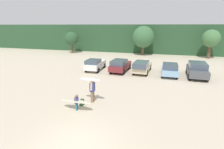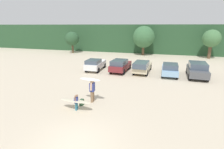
{
  "view_description": "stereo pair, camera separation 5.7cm",
  "coord_description": "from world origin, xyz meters",
  "views": [
    {
      "loc": [
        3.76,
        -6.65,
        5.67
      ],
      "look_at": [
        -0.59,
        8.72,
        1.19
      ],
      "focal_mm": 28.15,
      "sensor_mm": 36.0,
      "label": 1
    },
    {
      "loc": [
        3.82,
        -6.63,
        5.67
      ],
      "look_at": [
        -0.59,
        8.72,
        1.19
      ],
      "focal_mm": 28.15,
      "sensor_mm": 36.0,
      "label": 2
    }
  ],
  "objects": [
    {
      "name": "ground_plane",
      "position": [
        0.0,
        0.0,
        0.0
      ],
      "size": [
        120.0,
        120.0,
        0.0
      ],
      "primitive_type": "plane",
      "color": "beige"
    },
    {
      "name": "hillside_ridge",
      "position": [
        0.0,
        35.97,
        2.92
      ],
      "size": [
        108.0,
        12.0,
        5.85
      ],
      "primitive_type": "cube",
      "color": "#284C2D",
      "rests_on": "ground_plane"
    },
    {
      "name": "tree_center_right",
      "position": [
        -14.51,
        26.91,
        2.96
      ],
      "size": [
        2.86,
        2.86,
        4.41
      ],
      "color": "brown",
      "rests_on": "ground_plane"
    },
    {
      "name": "tree_far_right",
      "position": [
        0.17,
        28.06,
        3.51
      ],
      "size": [
        4.13,
        4.13,
        5.59
      ],
      "color": "brown",
      "rests_on": "ground_plane"
    },
    {
      "name": "tree_right",
      "position": [
        11.79,
        27.57,
        3.45
      ],
      "size": [
        3.0,
        3.0,
        5.0
      ],
      "color": "brown",
      "rests_on": "ground_plane"
    },
    {
      "name": "parked_car_white",
      "position": [
        -4.45,
        14.21,
        0.8
      ],
      "size": [
        1.84,
        4.13,
        1.51
      ],
      "rotation": [
        0.0,
        0.0,
        1.6
      ],
      "color": "white",
      "rests_on": "ground_plane"
    },
    {
      "name": "parked_car_maroon",
      "position": [
        -1.15,
        14.4,
        0.83
      ],
      "size": [
        2.08,
        4.42,
        1.57
      ],
      "rotation": [
        0.0,
        0.0,
        1.5
      ],
      "color": "maroon",
      "rests_on": "ground_plane"
    },
    {
      "name": "parked_car_champagne",
      "position": [
        1.58,
        14.59,
        0.81
      ],
      "size": [
        1.98,
        4.96,
        1.51
      ],
      "rotation": [
        0.0,
        0.0,
        1.51
      ],
      "color": "beige",
      "rests_on": "ground_plane"
    },
    {
      "name": "parked_car_sky_blue",
      "position": [
        4.83,
        14.29,
        0.76
      ],
      "size": [
        1.84,
        4.26,
        1.46
      ],
      "rotation": [
        0.0,
        0.0,
        1.56
      ],
      "color": "#84ADD1",
      "rests_on": "ground_plane"
    },
    {
      "name": "parked_car_dark_gray",
      "position": [
        7.76,
        14.4,
        0.88
      ],
      "size": [
        2.1,
        4.41,
        1.68
      ],
      "rotation": [
        0.0,
        0.0,
        1.53
      ],
      "color": "#4C4F54",
      "rests_on": "ground_plane"
    },
    {
      "name": "person_adult",
      "position": [
        -1.08,
        4.98,
        1.0
      ],
      "size": [
        0.35,
        0.83,
        1.77
      ],
      "rotation": [
        0.0,
        0.0,
        3.21
      ],
      "color": "#8C6B4C",
      "rests_on": "ground_plane"
    },
    {
      "name": "person_child",
      "position": [
        -1.62,
        3.37,
        0.62
      ],
      "size": [
        0.22,
        0.53,
        1.11
      ],
      "rotation": [
        0.0,
        0.0,
        3.21
      ],
      "color": "teal",
      "rests_on": "ground_plane"
    },
    {
      "name": "surfboard_white",
      "position": [
        -1.18,
        4.84,
        1.82
      ],
      "size": [
        1.75,
        0.68,
        0.13
      ],
      "rotation": [
        0.0,
        0.0,
        3.02
      ],
      "color": "white"
    },
    {
      "name": "surfboard_cream",
      "position": [
        -1.67,
        3.34,
        0.67
      ],
      "size": [
        2.31,
        0.75,
        0.14
      ],
      "rotation": [
        0.0,
        0.0,
        3.09
      ],
      "color": "beige"
    },
    {
      "name": "backpack_dropped",
      "position": [
        -1.59,
        4.13,
        0.22
      ],
      "size": [
        0.24,
        0.34,
        0.45
      ],
      "color": "#2D4C33",
      "rests_on": "ground_plane"
    }
  ]
}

